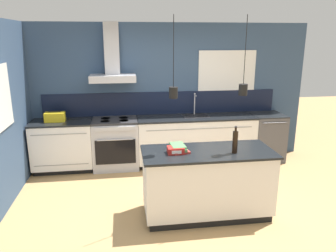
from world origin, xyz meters
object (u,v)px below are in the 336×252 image
at_px(oven_range, 116,143).
at_px(bottle_on_island, 235,142).
at_px(book_stack, 178,148).
at_px(yellow_toolbox, 55,117).
at_px(red_supply_box, 176,150).
at_px(dishwasher, 266,137).

height_order(oven_range, bottle_on_island, bottle_on_island).
bearing_deg(book_stack, yellow_toolbox, 135.54).
xyz_separation_m(red_supply_box, yellow_toolbox, (-1.82, 1.91, 0.04)).
height_order(red_supply_box, yellow_toolbox, yellow_toolbox).
xyz_separation_m(dishwasher, red_supply_box, (-2.11, -1.91, 0.50)).
bearing_deg(yellow_toolbox, dishwasher, -0.00).
bearing_deg(book_stack, bottle_on_island, -13.17).
bearing_deg(dishwasher, book_stack, -138.43).
bearing_deg(red_supply_box, book_stack, 57.03).
bearing_deg(bottle_on_island, dishwasher, 55.67).
height_order(oven_range, dishwasher, same).
xyz_separation_m(book_stack, yellow_toolbox, (-1.87, 1.83, 0.04)).
xyz_separation_m(bottle_on_island, red_supply_box, (-0.75, 0.09, -0.11)).
bearing_deg(book_stack, oven_range, 114.68).
height_order(bottle_on_island, red_supply_box, bottle_on_island).
relative_size(bottle_on_island, book_stack, 1.10).
relative_size(oven_range, red_supply_box, 4.42).
distance_m(bottle_on_island, red_supply_box, 0.76).
relative_size(oven_range, dishwasher, 1.00).
height_order(oven_range, red_supply_box, red_supply_box).
xyz_separation_m(dishwasher, book_stack, (-2.07, -1.83, 0.50)).
distance_m(bottle_on_island, yellow_toolbox, 3.26).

